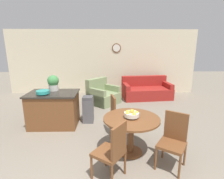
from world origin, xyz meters
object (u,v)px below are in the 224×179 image
Objects in this scene: dining_chair_near_left at (113,149)px; teal_bowl at (43,92)px; trash_bin at (88,109)px; couch at (146,91)px; potted_plant at (53,83)px; fruit_bowl at (132,114)px; dining_chair_near_right at (173,138)px; dining_chair_far_side at (118,114)px; armchair at (103,95)px; kitchen_island at (54,109)px; dining_table at (131,126)px.

teal_bowl is at bearing 77.46° from dining_chair_near_left.
couch reaches higher than trash_bin.
potted_plant is 0.57× the size of trash_bin.
trash_bin is at bearing -138.76° from couch.
teal_bowl reaches higher than dining_chair_near_left.
fruit_bowl is (0.37, 0.67, 0.30)m from dining_chair_near_left.
fruit_bowl is at bearing 5.82° from dining_chair_near_right.
dining_chair_near_right and dining_chair_far_side have the same top height.
armchair is at bearing 77.93° from trash_bin.
teal_bowl reaches higher than dining_chair_far_side.
potted_plant reaches higher than dining_chair_near_left.
potted_plant is at bearing -125.52° from dining_chair_far_side.
dining_chair_near_right is 2.48m from trash_bin.
armchair is (1.38, 1.97, -0.65)m from teal_bowl.
fruit_bowl is 1.83m from trash_bin.
potted_plant reaches higher than kitchen_island.
dining_table is 1.11× the size of dining_chair_far_side.
fruit_bowl is at bearing -34.82° from kitchen_island.
dining_chair_near_right is 1.00× the size of dining_chair_far_side.
dining_chair_far_side is 0.49× the size of couch.
kitchen_island is at bearing 42.94° from teal_bowl.
dining_chair_near_left is 2.72m from potted_plant.
dining_chair_far_side is 3.28m from couch.
fruit_bowl is 0.68× the size of potted_plant.
dining_chair_far_side is 2.32× the size of potted_plant.
dining_table reaches higher than trash_bin.
potted_plant is at bearing 177.61° from trash_bin.
dining_chair_near_left reaches higher than armchair.
potted_plant is at bearing 141.12° from dining_table.
potted_plant is at bearing -177.53° from armchair.
dining_chair_near_left is 0.49× the size of couch.
kitchen_island is (-1.84, 1.28, -0.37)m from fruit_bowl.
teal_bowl reaches higher than trash_bin.
dining_chair_far_side reaches higher than couch.
dining_table is 0.77m from dining_chair_near_right.
armchair reaches higher than trash_bin.
dining_chair_near_left and dining_chair_far_side have the same top height.
dining_chair_near_left is at bearing -135.05° from armchair.
teal_bowl is (-2.02, 1.12, 0.13)m from fruit_bowl.
teal_bowl is 0.77× the size of potted_plant.
couch is at bearing 73.79° from dining_table.
armchair is (-1.72, -0.65, 0.01)m from couch.
potted_plant is at bearing 98.71° from kitchen_island.
dining_chair_near_right is at bearing 28.42° from dining_chair_far_side.
dining_chair_near_right is 0.73× the size of armchair.
couch is at bearing 39.91° from kitchen_island.
trash_bin is (-0.77, 0.74, -0.16)m from dining_chair_far_side.
dining_chair_far_side is 0.82m from fruit_bowl.
dining_chair_far_side is 0.73× the size of armchair.
fruit_bowl is at bearing -112.48° from couch.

